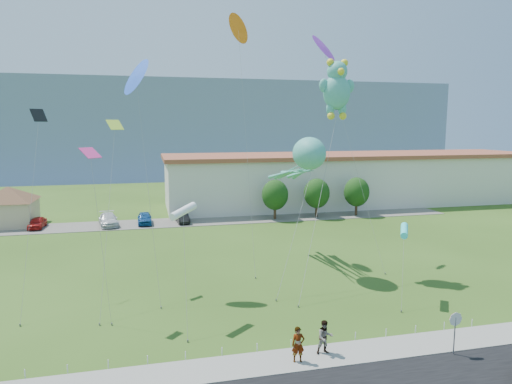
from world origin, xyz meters
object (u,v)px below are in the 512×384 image
warehouse (352,178)px  parked_car_blue (145,218)px  pedestrian_right (325,337)px  parked_car_black (182,217)px  stop_sign (455,323)px  parked_car_white (108,220)px  parked_car_red (37,223)px  teddy_bear_kite (337,88)px  pedestrian_left (298,345)px  octopus_kite (303,162)px  pavilion (9,202)px

warehouse → parked_car_blue: 34.65m
pedestrian_right → parked_car_black: size_ratio=0.46×
stop_sign → parked_car_black: (-11.95, 38.84, -1.13)m
parked_car_white → parked_car_red: bearing=168.2°
teddy_bear_kite → parked_car_white: bearing=132.0°
pedestrian_left → pedestrian_right: pedestrian_left is taller
stop_sign → pedestrian_right: (-6.95, 1.65, -0.82)m
parked_car_blue → octopus_kite: octopus_kite is taller
parked_car_blue → warehouse: bearing=13.8°
parked_car_white → teddy_bear_kite: 34.53m
pedestrian_right → parked_car_white: 40.16m
parked_car_red → parked_car_black: parked_car_red is taller
warehouse → parked_car_black: (-28.45, -9.36, -3.38)m
pavilion → octopus_kite: octopus_kite is taller
pedestrian_right → parked_car_blue: (-9.81, 37.43, -0.24)m
pavilion → teddy_bear_kite: (33.08, -26.15, 12.77)m
parked_car_black → octopus_kite: size_ratio=0.32×
warehouse → parked_car_blue: bearing=-164.7°
pedestrian_right → octopus_kite: 17.81m
parked_car_red → parked_car_white: size_ratio=0.76×
pedestrian_left → parked_car_black: bearing=101.6°
octopus_kite → parked_car_blue: bearing=121.7°
parked_car_blue → octopus_kite: (13.72, -22.26, 8.70)m
pedestrian_left → stop_sign: bearing=-1.0°
pavilion → octopus_kite: bearing=-39.8°
pedestrian_left → parked_car_black: pedestrian_left is taller
pedestrian_right → parked_car_red: (-22.78, 37.96, -0.31)m
pedestrian_right → parked_car_red: size_ratio=0.47×
pavilion → pedestrian_left: pavilion is taller
octopus_kite → teddy_bear_kite: size_ratio=0.71×
pedestrian_right → octopus_kite: size_ratio=0.15×
pavilion → teddy_bear_kite: 44.06m
parked_car_white → parked_car_blue: parked_car_white is taller
warehouse → parked_car_white: size_ratio=11.52×
stop_sign → teddy_bear_kite: bearing=91.5°
parked_car_white → parked_car_black: bearing=-11.0°
pavilion → parked_car_black: pavilion is taller
stop_sign → pedestrian_left: stop_sign is taller
parked_car_blue → octopus_kite: 27.56m
parked_car_blue → parked_car_black: 4.81m
pavilion → parked_car_red: bearing=-34.5°
teddy_bear_kite → pedestrian_left: bearing=-119.0°
parked_car_red → teddy_bear_kite: bearing=-36.5°
pedestrian_left → parked_car_white: pedestrian_left is taller
parked_car_black → teddy_bear_kite: (11.54, -22.78, 15.05)m
pedestrian_left → parked_car_black: 37.82m
parked_car_white → pedestrian_left: bearing=-80.6°
warehouse → octopus_kite: (-19.54, -31.38, 5.39)m
parked_car_white → octopus_kite: 30.11m
stop_sign → parked_car_white: stop_sign is taller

